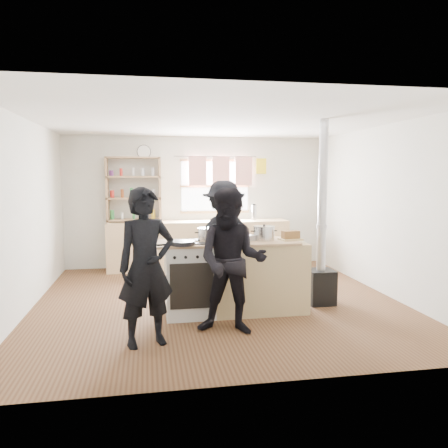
{
  "coord_description": "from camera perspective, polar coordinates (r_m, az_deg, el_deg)",
  "views": [
    {
      "loc": [
        -0.95,
        -5.93,
        1.76
      ],
      "look_at": [
        0.07,
        -0.1,
        1.1
      ],
      "focal_mm": 35.0,
      "sensor_mm": 36.0,
      "label": 1
    }
  ],
  "objects": [
    {
      "name": "ground",
      "position": [
        6.26,
        -0.83,
        -10.01
      ],
      "size": [
        5.0,
        5.0,
        0.01
      ],
      "primitive_type": "cube",
      "color": "brown",
      "rests_on": "ground"
    },
    {
      "name": "back_counter",
      "position": [
        8.31,
        -3.27,
        -2.71
      ],
      "size": [
        3.4,
        0.55,
        0.9
      ],
      "primitive_type": "cube",
      "color": "#D9B682",
      "rests_on": "ground"
    },
    {
      "name": "shelving_unit",
      "position": [
        8.28,
        -11.72,
        4.52
      ],
      "size": [
        1.0,
        0.28,
        1.2
      ],
      "color": "tan",
      "rests_on": "back_counter"
    },
    {
      "name": "thermos",
      "position": [
        8.43,
        3.93,
        1.49
      ],
      "size": [
        0.1,
        0.1,
        0.29
      ],
      "primitive_type": "cylinder",
      "color": "silver",
      "rests_on": "back_counter"
    },
    {
      "name": "cooking_island",
      "position": [
        5.64,
        1.52,
        -6.9
      ],
      "size": [
        1.97,
        0.64,
        0.93
      ],
      "color": "silver",
      "rests_on": "ground"
    },
    {
      "name": "skillet_greens",
      "position": [
        5.25,
        -5.42,
        -2.46
      ],
      "size": [
        0.37,
        0.37,
        0.05
      ],
      "color": "black",
      "rests_on": "cooking_island"
    },
    {
      "name": "roast_tray",
      "position": [
        5.59,
        1.98,
        -1.77
      ],
      "size": [
        0.43,
        0.39,
        0.07
      ],
      "color": "silver",
      "rests_on": "cooking_island"
    },
    {
      "name": "stockpot_stove",
      "position": [
        5.59,
        -2.31,
        -1.34
      ],
      "size": [
        0.23,
        0.23,
        0.19
      ],
      "color": "#B5B5B7",
      "rests_on": "cooking_island"
    },
    {
      "name": "stockpot_counter",
      "position": [
        5.64,
        5.25,
        -1.19
      ],
      "size": [
        0.27,
        0.27,
        0.21
      ],
      "color": "#B8B8BA",
      "rests_on": "cooking_island"
    },
    {
      "name": "bread_board",
      "position": [
        5.7,
        8.69,
        -1.57
      ],
      "size": [
        0.31,
        0.24,
        0.12
      ],
      "color": "tan",
      "rests_on": "cooking_island"
    },
    {
      "name": "flue_heater",
      "position": [
        6.12,
        12.56,
        -4.19
      ],
      "size": [
        0.35,
        0.35,
        2.5
      ],
      "color": "black",
      "rests_on": "ground"
    },
    {
      "name": "person_near_left",
      "position": [
        4.57,
        -10.12,
        -5.58
      ],
      "size": [
        0.69,
        0.56,
        1.64
      ],
      "primitive_type": "imported",
      "rotation": [
        0.0,
        0.0,
        0.31
      ],
      "color": "black",
      "rests_on": "ground"
    },
    {
      "name": "person_near_right",
      "position": [
        4.85,
        1.02,
        -4.91
      ],
      "size": [
        0.94,
        0.83,
        1.63
      ],
      "primitive_type": "imported",
      "rotation": [
        0.0,
        0.0,
        -0.32
      ],
      "color": "black",
      "rests_on": "ground"
    },
    {
      "name": "person_far",
      "position": [
        6.41,
        -0.01,
        -1.87
      ],
      "size": [
        1.11,
        0.67,
        1.69
      ],
      "primitive_type": "imported",
      "rotation": [
        0.0,
        0.0,
        3.18
      ],
      "color": "black",
      "rests_on": "ground"
    }
  ]
}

